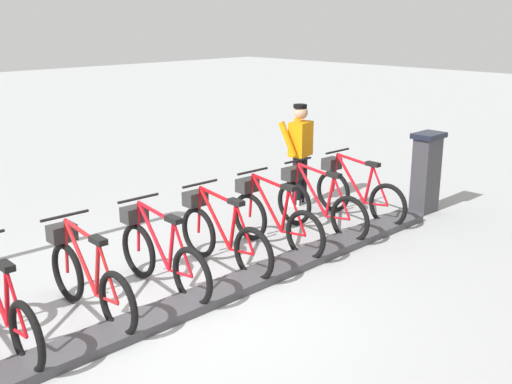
# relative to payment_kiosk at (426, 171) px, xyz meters

# --- Properties ---
(ground_plane) EXTENTS (60.00, 60.00, 0.00)m
(ground_plane) POSITION_rel_payment_kiosk_xyz_m (-0.05, 5.00, -0.67)
(ground_plane) COLOR #A7AAAD
(dock_rail_base) EXTENTS (0.44, 9.10, 0.10)m
(dock_rail_base) POSITION_rel_payment_kiosk_xyz_m (-0.05, 5.00, -0.62)
(dock_rail_base) COLOR #47474C
(dock_rail_base) RESTS_ON ground
(payment_kiosk) EXTENTS (0.36, 0.52, 1.28)m
(payment_kiosk) POSITION_rel_payment_kiosk_xyz_m (0.00, 0.00, 0.00)
(payment_kiosk) COLOR #38383D
(payment_kiosk) RESTS_ON ground
(bike_docked_0) EXTENTS (1.72, 0.54, 1.02)m
(bike_docked_0) POSITION_rel_payment_kiosk_xyz_m (0.57, 1.05, -0.24)
(bike_docked_0) COLOR black
(bike_docked_0) RESTS_ON ground
(bike_docked_1) EXTENTS (1.72, 0.54, 1.02)m
(bike_docked_1) POSITION_rel_payment_kiosk_xyz_m (0.57, 1.97, -0.24)
(bike_docked_1) COLOR black
(bike_docked_1) RESTS_ON ground
(bike_docked_2) EXTENTS (1.72, 0.54, 1.02)m
(bike_docked_2) POSITION_rel_payment_kiosk_xyz_m (0.57, 2.90, -0.24)
(bike_docked_2) COLOR black
(bike_docked_2) RESTS_ON ground
(bike_docked_3) EXTENTS (1.72, 0.54, 1.02)m
(bike_docked_3) POSITION_rel_payment_kiosk_xyz_m (0.57, 3.82, -0.24)
(bike_docked_3) COLOR black
(bike_docked_3) RESTS_ON ground
(bike_docked_4) EXTENTS (1.72, 0.54, 1.02)m
(bike_docked_4) POSITION_rel_payment_kiosk_xyz_m (0.57, 4.74, -0.24)
(bike_docked_4) COLOR black
(bike_docked_4) RESTS_ON ground
(bike_docked_5) EXTENTS (1.72, 0.54, 1.02)m
(bike_docked_5) POSITION_rel_payment_kiosk_xyz_m (0.57, 5.66, -0.24)
(bike_docked_5) COLOR black
(bike_docked_5) RESTS_ON ground
(worker_near_rack) EXTENTS (0.51, 0.68, 1.66)m
(worker_near_rack) POSITION_rel_payment_kiosk_xyz_m (1.70, 1.09, 0.24)
(worker_near_rack) COLOR white
(worker_near_rack) RESTS_ON ground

